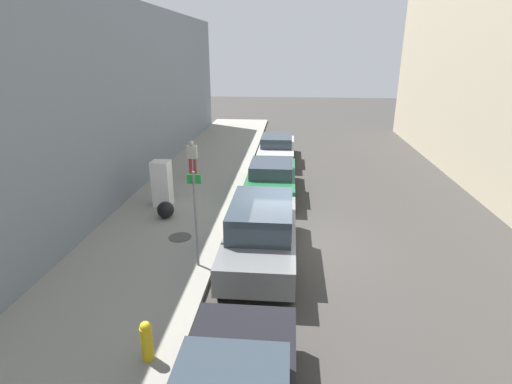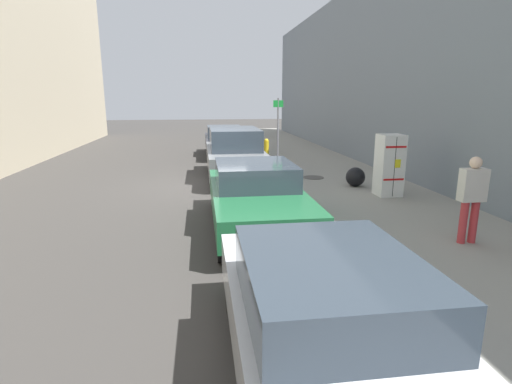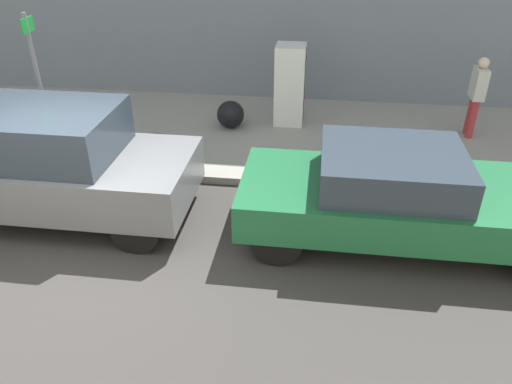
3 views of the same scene
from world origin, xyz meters
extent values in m
plane|color=#383533|center=(0.00, 0.00, 0.00)|extent=(80.00, 80.00, 0.00)
cube|color=gray|center=(-4.20, 0.00, 0.07)|extent=(4.24, 44.00, 0.14)
cube|color=slate|center=(-7.15, 0.00, 3.72)|extent=(1.67, 39.60, 7.44)
cube|color=white|center=(-4.78, 2.64, 0.97)|extent=(0.63, 0.61, 1.67)
cube|color=black|center=(-4.78, 2.95, 0.97)|extent=(0.01, 0.01, 1.59)
cube|color=yellow|center=(-4.86, 2.95, 1.07)|extent=(0.16, 0.01, 0.22)
cube|color=red|center=(-4.78, 2.95, 1.51)|extent=(0.57, 0.01, 0.05)
cube|color=red|center=(-4.78, 2.95, 0.64)|extent=(0.57, 0.01, 0.05)
cylinder|color=#47443F|center=(-3.43, -0.02, 0.15)|extent=(0.70, 0.70, 0.02)
cylinder|color=slate|center=(-2.50, -1.61, 1.44)|extent=(0.07, 0.07, 2.61)
cube|color=#198C33|center=(-2.50, -1.59, 2.55)|extent=(0.36, 0.02, 0.24)
cylinder|color=gold|center=(-2.65, -5.08, 0.49)|extent=(0.22, 0.22, 0.70)
sphere|color=gold|center=(-2.65, -5.08, 0.86)|extent=(0.20, 0.20, 0.20)
sphere|color=black|center=(-4.32, 1.44, 0.43)|extent=(0.58, 0.58, 0.58)
cylinder|color=#B73338|center=(-4.66, 6.35, 0.54)|extent=(0.14, 0.14, 0.80)
cylinder|color=#B73338|center=(-4.45, 6.35, 0.54)|extent=(0.14, 0.14, 0.80)
cube|color=beige|center=(-4.55, 6.35, 1.23)|extent=(0.47, 0.22, 0.60)
sphere|color=beige|center=(-4.55, 6.35, 1.64)|extent=(0.22, 0.22, 0.22)
cylinder|color=black|center=(-1.65, -4.97, 0.37)|extent=(0.22, 0.74, 0.74)
cylinder|color=black|center=(-0.07, -4.97, 0.37)|extent=(0.22, 0.74, 0.74)
cube|color=slate|center=(-0.86, -0.96, 0.69)|extent=(1.86, 4.82, 0.70)
cube|color=#2D3842|center=(-0.86, -0.96, 1.39)|extent=(1.64, 2.65, 0.70)
cylinder|color=black|center=(-1.66, 0.86, 0.34)|extent=(0.22, 0.68, 0.68)
cylinder|color=black|center=(-0.06, 0.86, 0.34)|extent=(0.22, 0.68, 0.68)
cylinder|color=black|center=(-1.66, -2.78, 0.34)|extent=(0.22, 0.68, 0.68)
cylinder|color=black|center=(-0.06, -2.78, 0.34)|extent=(0.22, 0.68, 0.68)
cube|color=#1E6038|center=(-0.86, 4.57, 0.62)|extent=(1.87, 4.65, 0.55)
cube|color=#2D3842|center=(-0.86, 4.33, 1.15)|extent=(1.65, 1.95, 0.50)
cylinder|color=black|center=(-1.66, 6.29, 0.35)|extent=(0.22, 0.69, 0.69)
cylinder|color=black|center=(-0.05, 6.29, 0.35)|extent=(0.22, 0.69, 0.69)
cylinder|color=black|center=(-1.66, 2.84, 0.35)|extent=(0.22, 0.69, 0.69)
cylinder|color=black|center=(-0.05, 2.84, 0.35)|extent=(0.22, 0.69, 0.69)
cube|color=silver|center=(-0.86, 9.76, 0.60)|extent=(1.78, 4.76, 0.55)
cube|color=#2D3842|center=(-0.86, 9.52, 1.13)|extent=(1.57, 2.00, 0.50)
cylinder|color=black|center=(-1.62, 11.57, 0.33)|extent=(0.22, 0.65, 0.65)
cylinder|color=black|center=(-0.10, 11.57, 0.33)|extent=(0.22, 0.65, 0.65)
cylinder|color=black|center=(-1.62, 7.96, 0.33)|extent=(0.22, 0.65, 0.65)
cylinder|color=black|center=(-0.10, 7.96, 0.33)|extent=(0.22, 0.65, 0.65)
camera|label=1|loc=(-0.13, -10.84, 5.58)|focal=28.00mm
camera|label=2|loc=(0.28, 12.76, 2.77)|focal=28.00mm
camera|label=3|loc=(5.42, 3.28, 4.33)|focal=35.00mm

